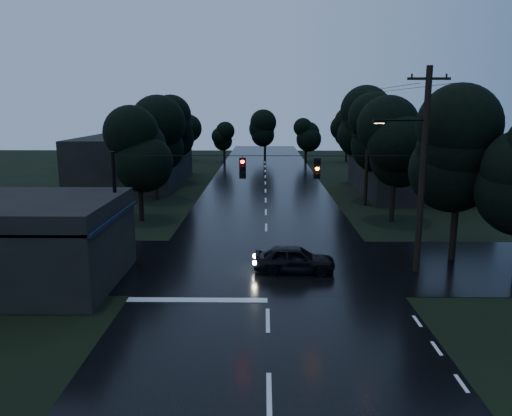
{
  "coord_description": "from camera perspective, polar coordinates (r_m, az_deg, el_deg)",
  "views": [
    {
      "loc": [
        -0.17,
        -13.02,
        8.17
      ],
      "look_at": [
        -0.59,
        13.5,
        2.71
      ],
      "focal_mm": 35.0,
      "sensor_mm": 36.0,
      "label": 1
    }
  ],
  "objects": [
    {
      "name": "building_far_left",
      "position": [
        55.09,
        -13.7,
        5.38
      ],
      "size": [
        10.0,
        16.0,
        5.0
      ],
      "primitive_type": "cube",
      "color": "black",
      "rests_on": "ground"
    },
    {
      "name": "ground",
      "position": [
        15.37,
        1.51,
        -20.48
      ],
      "size": [
        160.0,
        160.0,
        0.0
      ],
      "primitive_type": "plane",
      "color": "black",
      "rests_on": "ground"
    },
    {
      "name": "tree_left_c",
      "position": [
        54.01,
        -9.93,
        9.14
      ],
      "size": [
        4.48,
        4.48,
        9.44
      ],
      "color": "black",
      "rests_on": "ground"
    },
    {
      "name": "tree_corner_near",
      "position": [
        28.03,
        22.32,
        6.31
      ],
      "size": [
        4.48,
        4.48,
        9.44
      ],
      "color": "black",
      "rests_on": "ground"
    },
    {
      "name": "car",
      "position": [
        25.04,
        4.42,
        -5.8
      ],
      "size": [
        4.09,
        1.79,
        1.37
      ],
      "primitive_type": "imported",
      "rotation": [
        0.0,
        0.0,
        1.53
      ],
      "color": "black",
      "rests_on": "ground"
    },
    {
      "name": "anchor_pole_left",
      "position": [
        25.64,
        -15.72,
        -0.45
      ],
      "size": [
        0.18,
        0.18,
        6.0
      ],
      "primitive_type": "cylinder",
      "color": "black",
      "rests_on": "ground"
    },
    {
      "name": "tree_right_c",
      "position": [
        54.06,
        12.13,
        9.46
      ],
      "size": [
        4.76,
        4.76,
        10.03
      ],
      "color": "black",
      "rests_on": "ground"
    },
    {
      "name": "span_signals",
      "position": [
        24.2,
        2.63,
        4.67
      ],
      "size": [
        15.0,
        0.37,
        1.12
      ],
      "color": "black",
      "rests_on": "ground"
    },
    {
      "name": "main_road",
      "position": [
        43.79,
        1.11,
        0.86
      ],
      "size": [
        12.0,
        120.0,
        0.02
      ],
      "primitive_type": "cube",
      "color": "black",
      "rests_on": "ground"
    },
    {
      "name": "tree_left_a",
      "position": [
        36.24,
        -13.29,
        6.68
      ],
      "size": [
        3.92,
        3.92,
        8.26
      ],
      "color": "black",
      "rests_on": "ground"
    },
    {
      "name": "utility_pole_main",
      "position": [
        25.36,
        18.35,
        4.44
      ],
      "size": [
        3.5,
        0.3,
        10.0
      ],
      "color": "black",
      "rests_on": "ground"
    },
    {
      "name": "utility_pole_far",
      "position": [
        42.11,
        12.56,
        5.49
      ],
      "size": [
        2.0,
        0.3,
        7.5
      ],
      "color": "black",
      "rests_on": "ground"
    },
    {
      "name": "building_far_right",
      "position": [
        49.47,
        17.59,
        4.15
      ],
      "size": [
        10.0,
        14.0,
        4.4
      ],
      "primitive_type": "cube",
      "color": "black",
      "rests_on": "ground"
    },
    {
      "name": "tree_left_b",
      "position": [
        44.12,
        -11.55,
        8.07
      ],
      "size": [
        4.2,
        4.2,
        8.85
      ],
      "color": "black",
      "rests_on": "ground"
    },
    {
      "name": "tree_right_a",
      "position": [
        36.3,
        15.66,
        7.16
      ],
      "size": [
        4.2,
        4.2,
        8.85
      ],
      "color": "black",
      "rests_on": "ground"
    },
    {
      "name": "tree_right_b",
      "position": [
        44.17,
        13.84,
        8.46
      ],
      "size": [
        4.48,
        4.48,
        9.44
      ],
      "color": "black",
      "rests_on": "ground"
    },
    {
      "name": "cross_street",
      "position": [
        26.32,
        1.24,
        -6.46
      ],
      "size": [
        60.0,
        9.0,
        0.02
      ],
      "primitive_type": "cube",
      "color": "black",
      "rests_on": "ground"
    }
  ]
}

